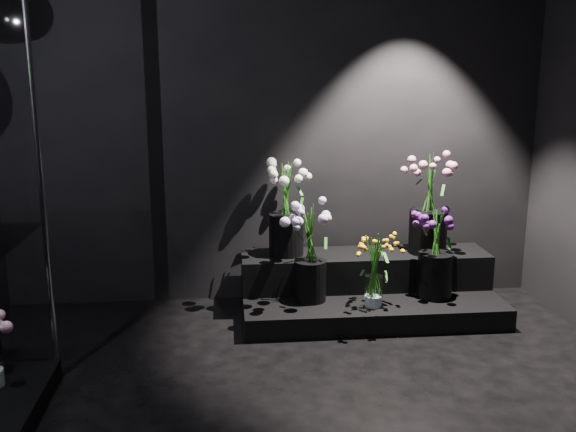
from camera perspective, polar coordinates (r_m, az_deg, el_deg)
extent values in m
plane|color=black|center=(4.75, -1.22, 8.95)|extent=(4.00, 0.00, 4.00)
plane|color=black|center=(0.88, 19.51, -10.65)|extent=(4.00, 0.00, 4.00)
cube|color=black|center=(4.69, 7.29, -7.83)|extent=(1.82, 0.81, 0.15)
cube|color=black|center=(4.81, 6.83, -4.73)|extent=(1.82, 0.40, 0.25)
cylinder|color=white|center=(4.41, 7.60, -6.63)|extent=(0.12, 0.12, 0.22)
cylinder|color=black|center=(4.48, 1.97, -5.75)|extent=(0.22, 0.22, 0.29)
cylinder|color=black|center=(4.66, 12.92, -5.14)|extent=(0.25, 0.25, 0.32)
cylinder|color=black|center=(4.66, -0.15, -1.63)|extent=(0.25, 0.25, 0.31)
cylinder|color=black|center=(4.82, 12.33, -1.37)|extent=(0.28, 0.28, 0.32)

